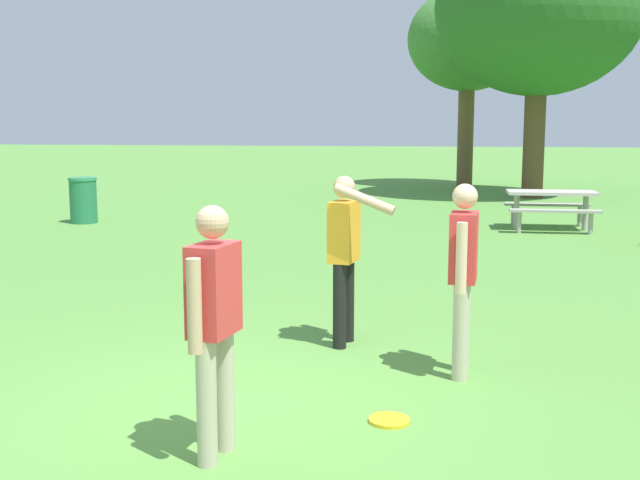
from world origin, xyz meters
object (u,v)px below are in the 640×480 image
object	(u,v)px
person_bystander	(463,267)
picnic_table_far	(551,202)
tree_broad_center	(539,8)
trash_can_further_along	(83,200)
person_thrower	(214,315)
person_catcher	(345,247)
frisbee	(389,420)
tree_tall_left	(468,41)

from	to	relation	value
person_bystander	picnic_table_far	distance (m)	9.68
tree_broad_center	trash_can_further_along	bearing A→B (deg)	-144.78
trash_can_further_along	tree_broad_center	size ratio (longest dim) A/B	0.13
person_thrower	picnic_table_far	xyz separation A→B (m)	(3.61, 11.40, -0.38)
person_bystander	person_catcher	bearing A→B (deg)	144.26
person_bystander	trash_can_further_along	bearing A→B (deg)	129.85
frisbee	tree_broad_center	distance (m)	18.33
person_catcher	tree_tall_left	size ratio (longest dim) A/B	0.26
tree_tall_left	person_thrower	bearing A→B (deg)	-95.92
trash_can_further_along	tree_broad_center	bearing A→B (deg)	35.22
person_bystander	picnic_table_far	world-z (taller)	person_bystander
person_catcher	frisbee	distance (m)	2.23
person_catcher	tree_tall_left	xyz separation A→B (m)	(1.73, 18.95, 3.68)
person_catcher	tree_broad_center	world-z (taller)	tree_broad_center
person_catcher	person_bystander	size ratio (longest dim) A/B	1.00
tree_tall_left	tree_broad_center	bearing A→B (deg)	-63.72
frisbee	trash_can_further_along	xyz separation A→B (m)	(-7.07, 10.28, 0.47)
person_thrower	picnic_table_far	world-z (taller)	person_thrower
person_thrower	tree_tall_left	world-z (taller)	tree_tall_left
picnic_table_far	tree_broad_center	bearing A→B (deg)	86.62
person_catcher	tree_broad_center	distance (m)	16.33
frisbee	trash_can_further_along	bearing A→B (deg)	124.52
person_bystander	tree_broad_center	xyz separation A→B (m)	(2.40, 16.18, 4.22)
frisbee	tree_tall_left	xyz separation A→B (m)	(1.18, 20.90, 4.63)
trash_can_further_along	frisbee	bearing A→B (deg)	-55.48
person_thrower	trash_can_further_along	xyz separation A→B (m)	(-6.00, 11.05, -0.46)
frisbee	tree_broad_center	bearing A→B (deg)	80.39
trash_can_further_along	person_bystander	bearing A→B (deg)	-50.15
picnic_table_far	frisbee	bearing A→B (deg)	-103.45
person_catcher	tree_tall_left	world-z (taller)	tree_tall_left
picnic_table_far	tree_tall_left	size ratio (longest dim) A/B	0.27
trash_can_further_along	tree_tall_left	bearing A→B (deg)	52.17
frisbee	picnic_table_far	distance (m)	10.94
trash_can_further_along	tree_broad_center	world-z (taller)	tree_broad_center
person_thrower	person_catcher	distance (m)	2.76
tree_tall_left	person_bystander	bearing A→B (deg)	-91.87
trash_can_further_along	tree_tall_left	distance (m)	14.08
frisbee	person_bystander	bearing A→B (deg)	65.29
picnic_table_far	trash_can_further_along	bearing A→B (deg)	-177.90
frisbee	tree_broad_center	world-z (taller)	tree_broad_center
tree_tall_left	picnic_table_far	bearing A→B (deg)	-82.45
person_catcher	frisbee	bearing A→B (deg)	-74.25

